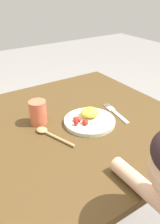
{
  "coord_description": "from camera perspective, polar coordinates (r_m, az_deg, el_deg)",
  "views": [
    {
      "loc": [
        -0.44,
        -0.77,
        1.25
      ],
      "look_at": [
        0.08,
        0.03,
        0.7
      ],
      "focal_mm": 37.6,
      "sensor_mm": 36.0,
      "label": 1
    }
  ],
  "objects": [
    {
      "name": "spoon",
      "position": [
        0.98,
        -7.69,
        -5.15
      ],
      "size": [
        0.09,
        0.2,
        0.02
      ],
      "rotation": [
        0.0,
        0.0,
        1.9
      ],
      "color": "tan",
      "rests_on": "dining_table"
    },
    {
      "name": "drinking_cup",
      "position": [
        1.04,
        -10.16,
        -0.08
      ],
      "size": [
        0.08,
        0.08,
        0.11
      ],
      "primitive_type": "cylinder",
      "color": "#DC6647",
      "rests_on": "dining_table"
    },
    {
      "name": "plate",
      "position": [
        1.05,
        2.24,
        -1.81
      ],
      "size": [
        0.23,
        0.23,
        0.06
      ],
      "color": "beige",
      "rests_on": "dining_table"
    },
    {
      "name": "dining_table",
      "position": [
        1.11,
        -2.75,
        -8.04
      ],
      "size": [
        1.04,
        0.95,
        0.68
      ],
      "color": "#4F381B",
      "rests_on": "ground_plane"
    },
    {
      "name": "ground_plane",
      "position": [
        1.53,
        -2.2,
        -25.1
      ],
      "size": [
        8.0,
        8.0,
        0.0
      ],
      "primitive_type": "plane",
      "color": "gray"
    },
    {
      "name": "fork",
      "position": [
        1.13,
        8.78,
        -0.31
      ],
      "size": [
        0.05,
        0.2,
        0.01
      ],
      "rotation": [
        0.0,
        0.0,
        1.41
      ],
      "color": "silver",
      "rests_on": "dining_table"
    }
  ]
}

